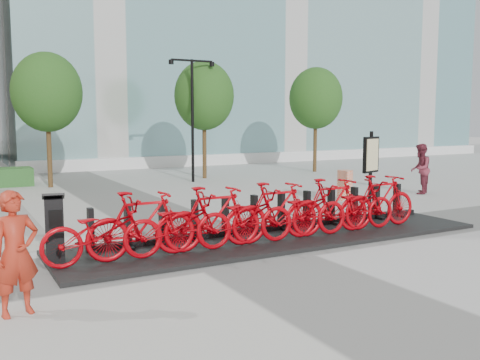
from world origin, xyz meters
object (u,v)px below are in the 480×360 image
worker_red (16,253)px  pedestrian (420,169)px  bike_0 (103,232)px  construction_barrel (345,185)px  map_sign (371,158)px  kiosk (55,228)px

worker_red → pedestrian: pedestrian is taller
bike_0 → construction_barrel: (8.87, 4.11, -0.16)m
worker_red → pedestrian: bearing=8.5°
map_sign → worker_red: bearing=-176.4°
bike_0 → worker_red: size_ratio=1.27×
construction_barrel → kiosk: bearing=-159.6°
worker_red → construction_barrel: (10.46, 5.83, -0.36)m
kiosk → construction_barrel: size_ratio=1.30×
bike_0 → kiosk: bearing=52.3°
bike_0 → worker_red: (-1.59, -1.72, 0.20)m
worker_red → map_sign: size_ratio=0.75×
kiosk → worker_red: size_ratio=0.74×
map_sign → pedestrian: bearing=4.9°
worker_red → construction_barrel: size_ratio=1.75×
worker_red → map_sign: map_sign is taller
bike_0 → kiosk: size_ratio=1.72×
map_sign → kiosk: bearing=172.5°
kiosk → pedestrian: pedestrian is taller
pedestrian → construction_barrel: 3.25m
construction_barrel → map_sign: map_sign is taller
worker_red → pedestrian: 14.81m
bike_0 → kiosk: kiosk is taller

